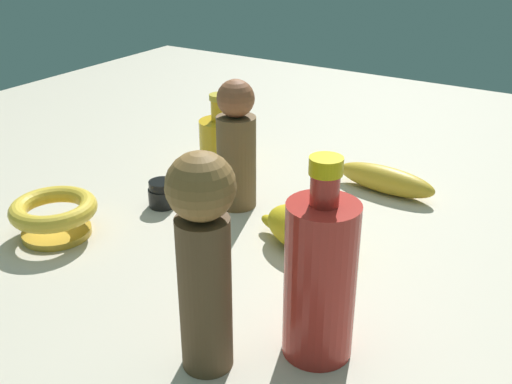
% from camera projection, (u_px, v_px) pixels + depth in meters
% --- Properties ---
extents(ground, '(2.00, 2.00, 0.00)m').
position_uv_depth(ground, '(256.00, 234.00, 0.92)').
color(ground, '#BCB29E').
extents(banana, '(0.18, 0.06, 0.05)m').
position_uv_depth(banana, '(386.00, 180.00, 1.04)').
color(banana, gold).
rests_on(banana, ground).
extents(bowl, '(0.13, 0.13, 0.06)m').
position_uv_depth(bowl, '(54.00, 213.00, 0.90)').
color(bowl, gold).
rests_on(bowl, ground).
extents(bottle_short, '(0.08, 0.08, 0.14)m').
position_uv_depth(bottle_short, '(221.00, 140.00, 1.14)').
color(bottle_short, gold).
rests_on(bottle_short, ground).
extents(cat_figurine, '(0.16, 0.10, 0.10)m').
position_uv_depth(cat_figurine, '(308.00, 226.00, 0.85)').
color(cat_figurine, gold).
rests_on(cat_figurine, ground).
extents(person_figure_child, '(0.08, 0.08, 0.24)m').
position_uv_depth(person_figure_child, '(204.00, 256.00, 0.60)').
color(person_figure_child, brown).
rests_on(person_figure_child, ground).
extents(nail_polish_jar, '(0.05, 0.05, 0.04)m').
position_uv_depth(nail_polish_jar, '(163.00, 193.00, 1.00)').
color(nail_polish_jar, black).
rests_on(nail_polish_jar, ground).
extents(person_figure_adult, '(0.09, 0.09, 0.21)m').
position_uv_depth(person_figure_adult, '(236.00, 147.00, 0.96)').
color(person_figure_adult, brown).
rests_on(person_figure_adult, ground).
extents(bottle_tall, '(0.08, 0.08, 0.23)m').
position_uv_depth(bottle_tall, '(320.00, 277.00, 0.64)').
color(bottle_tall, '#B12A23').
rests_on(bottle_tall, ground).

